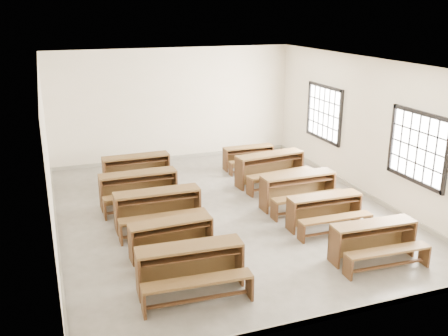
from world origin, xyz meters
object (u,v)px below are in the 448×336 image
object	(u,v)px
desk_set_5	(374,239)
desk_set_8	(271,167)
desk_set_6	(325,209)
desk_set_9	(249,156)
desk_set_1	(172,236)
desk_set_2	(158,207)
desk_set_4	(137,168)
desk_set_0	(191,265)
desk_set_3	(139,187)
desk_set_7	(299,188)

from	to	relation	value
desk_set_5	desk_set_8	bearing A→B (deg)	93.01
desk_set_6	desk_set_9	world-z (taller)	desk_set_6
desk_set_1	desk_set_2	size ratio (longest dim) A/B	0.88
desk_set_4	desk_set_5	bearing A→B (deg)	-60.34
desk_set_0	desk_set_9	distance (m)	6.33
desk_set_1	desk_set_9	distance (m)	5.34
desk_set_5	desk_set_6	xyz separation A→B (m)	(-0.10, 1.47, -0.01)
desk_set_9	desk_set_1	bearing A→B (deg)	-127.30
desk_set_5	desk_set_8	xyz separation A→B (m)	(-0.03, 4.21, 0.06)
desk_set_3	desk_set_8	size ratio (longest dim) A/B	0.93
desk_set_2	desk_set_9	bearing A→B (deg)	43.15
desk_set_2	desk_set_8	distance (m)	3.59
desk_set_5	desk_set_9	size ratio (longest dim) A/B	1.12
desk_set_3	desk_set_4	world-z (taller)	desk_set_3
desk_set_3	desk_set_9	size ratio (longest dim) A/B	1.23
desk_set_3	desk_set_5	distance (m)	5.18
desk_set_1	desk_set_9	bearing A→B (deg)	50.23
desk_set_7	desk_set_2	bearing A→B (deg)	179.47
desk_set_1	desk_set_7	size ratio (longest dim) A/B	0.89
desk_set_1	desk_set_5	size ratio (longest dim) A/B	0.97
desk_set_1	desk_set_9	xyz separation A→B (m)	(3.24, 4.24, -0.02)
desk_set_2	desk_set_1	bearing A→B (deg)	-91.70
desk_set_1	desk_set_2	world-z (taller)	desk_set_2
desk_set_5	desk_set_3	bearing A→B (deg)	133.53
desk_set_3	desk_set_6	world-z (taller)	desk_set_3
desk_set_9	desk_set_6	bearing A→B (deg)	-90.58
desk_set_2	desk_set_4	bearing A→B (deg)	89.05
desk_set_1	desk_set_7	bearing A→B (deg)	19.76
desk_set_1	desk_set_3	distance (m)	2.59
desk_set_4	desk_set_5	distance (m)	6.22
desk_set_0	desk_set_4	distance (m)	5.22
desk_set_2	desk_set_9	xyz separation A→B (m)	(3.20, 2.95, -0.08)
desk_set_2	desk_set_3	xyz separation A→B (m)	(-0.15, 1.29, -0.00)
desk_set_4	desk_set_6	size ratio (longest dim) A/B	1.09
desk_set_5	desk_set_7	distance (m)	2.64
desk_set_5	desk_set_7	size ratio (longest dim) A/B	0.92
desk_set_4	desk_set_6	distance (m)	4.95
desk_set_0	desk_set_3	distance (m)	3.79
desk_set_0	desk_set_7	size ratio (longest dim) A/B	1.00
desk_set_6	desk_set_4	bearing A→B (deg)	129.58
desk_set_0	desk_set_9	size ratio (longest dim) A/B	1.23
desk_set_1	desk_set_6	world-z (taller)	desk_set_6
desk_set_7	desk_set_1	bearing A→B (deg)	-158.68
desk_set_5	desk_set_8	world-z (taller)	desk_set_8
desk_set_0	desk_set_7	distance (m)	4.08
desk_set_1	desk_set_4	xyz separation A→B (m)	(0.11, 4.02, 0.04)
desk_set_6	desk_set_9	size ratio (longest dim) A/B	1.09
desk_set_6	desk_set_8	xyz separation A→B (m)	(0.07, 2.74, 0.06)
desk_set_1	desk_set_4	world-z (taller)	desk_set_4
desk_set_1	desk_set_6	bearing A→B (deg)	0.25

